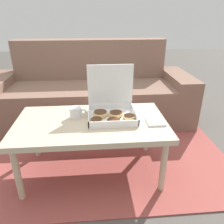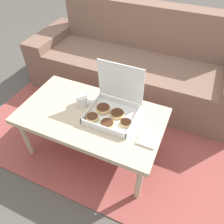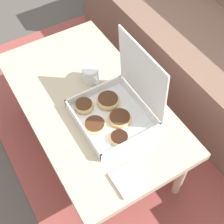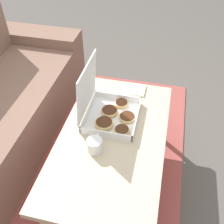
{
  "view_description": "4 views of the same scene",
  "coord_description": "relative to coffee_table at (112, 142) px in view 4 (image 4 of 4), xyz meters",
  "views": [
    {
      "loc": [
        0.03,
        -1.6,
        1.17
      ],
      "look_at": [
        0.16,
        -0.15,
        0.5
      ],
      "focal_mm": 35.0,
      "sensor_mm": 36.0,
      "label": 1
    },
    {
      "loc": [
        0.62,
        -1.18,
        1.6
      ],
      "look_at": [
        0.16,
        -0.15,
        0.5
      ],
      "focal_mm": 35.0,
      "sensor_mm": 36.0,
      "label": 2
    },
    {
      "loc": [
        0.89,
        -0.59,
        1.65
      ],
      "look_at": [
        0.16,
        -0.15,
        0.5
      ],
      "focal_mm": 50.0,
      "sensor_mm": 36.0,
      "label": 3
    },
    {
      "loc": [
        -0.98,
        -0.42,
        1.6
      ],
      "look_at": [
        0.16,
        -0.15,
        0.5
      ],
      "focal_mm": 42.0,
      "sensor_mm": 36.0,
      "label": 4
    }
  ],
  "objects": [
    {
      "name": "ground_plane",
      "position": [
        0.0,
        0.19,
        -0.41
      ],
      "size": [
        12.0,
        12.0,
        0.0
      ],
      "primitive_type": "plane",
      "color": "#514C47"
    },
    {
      "name": "area_rug",
      "position": [
        0.0,
        0.49,
        -0.4
      ],
      "size": [
        2.35,
        1.92,
        0.01
      ],
      "primitive_type": "cube",
      "color": "#994742",
      "rests_on": "ground_plane"
    },
    {
      "name": "coffee_table",
      "position": [
        0.0,
        0.0,
        0.0
      ],
      "size": [
        1.09,
        0.62,
        0.45
      ],
      "color": "#C6B293",
      "rests_on": "ground_plane"
    },
    {
      "name": "pastry_box",
      "position": [
        0.15,
        0.05,
        0.1
      ],
      "size": [
        0.35,
        0.32,
        0.37
      ],
      "color": "white",
      "rests_on": "coffee_table"
    },
    {
      "name": "coffee_mug",
      "position": [
        -0.11,
        0.07,
        0.08
      ],
      "size": [
        0.13,
        0.09,
        0.08
      ],
      "color": "white",
      "rests_on": "coffee_table"
    },
    {
      "name": "napkin_stack",
      "position": [
        0.46,
        -0.07,
        0.05
      ],
      "size": [
        0.12,
        0.12,
        0.01
      ],
      "color": "white",
      "rests_on": "coffee_table"
    }
  ]
}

